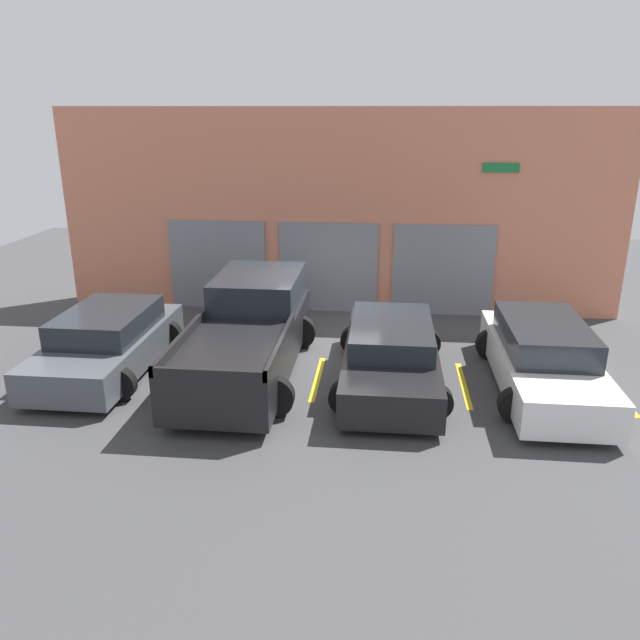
{
  "coord_description": "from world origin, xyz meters",
  "views": [
    {
      "loc": [
        1.28,
        -13.2,
        5.26
      ],
      "look_at": [
        0.0,
        -1.09,
        1.1
      ],
      "focal_mm": 35.0,
      "sensor_mm": 36.0,
      "label": 1
    }
  ],
  "objects_px": {
    "pickup_truck": "(249,332)",
    "sedan_white": "(543,358)",
    "van_right": "(108,342)",
    "sedan_side": "(391,354)"
  },
  "relations": [
    {
      "from": "sedan_white",
      "to": "sedan_side",
      "type": "height_order",
      "value": "sedan_white"
    },
    {
      "from": "sedan_white",
      "to": "sedan_side",
      "type": "distance_m",
      "value": 2.95
    },
    {
      "from": "sedan_white",
      "to": "van_right",
      "type": "xyz_separation_m",
      "value": [
        -8.84,
        -0.0,
        -0.02
      ]
    },
    {
      "from": "pickup_truck",
      "to": "sedan_side",
      "type": "xyz_separation_m",
      "value": [
        2.95,
        -0.3,
        -0.24
      ]
    },
    {
      "from": "sedan_side",
      "to": "van_right",
      "type": "height_order",
      "value": "van_right"
    },
    {
      "from": "pickup_truck",
      "to": "sedan_white",
      "type": "height_order",
      "value": "pickup_truck"
    },
    {
      "from": "pickup_truck",
      "to": "van_right",
      "type": "distance_m",
      "value": 2.97
    },
    {
      "from": "pickup_truck",
      "to": "sedan_white",
      "type": "bearing_deg",
      "value": -2.84
    },
    {
      "from": "sedan_side",
      "to": "van_right",
      "type": "relative_size",
      "value": 1.08
    },
    {
      "from": "sedan_white",
      "to": "van_right",
      "type": "bearing_deg",
      "value": -179.98
    }
  ]
}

